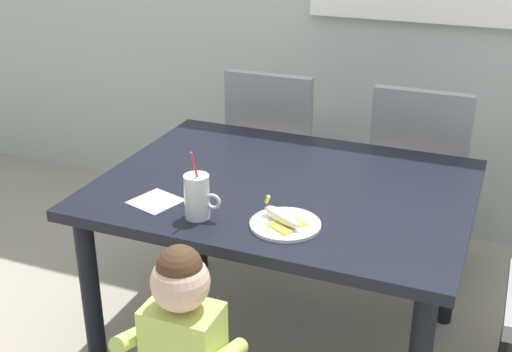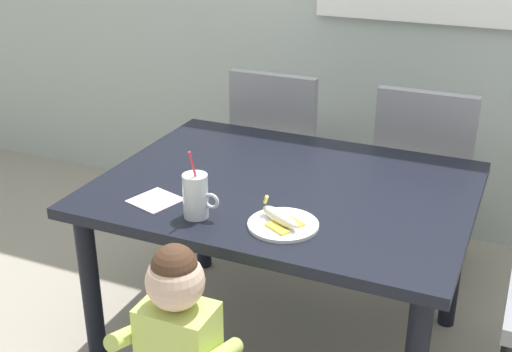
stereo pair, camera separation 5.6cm
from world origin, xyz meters
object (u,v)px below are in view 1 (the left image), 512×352
snack_plate (285,224)px  peeled_banana (282,217)px  dining_chair_left (276,151)px  milk_cup (197,199)px  toddler_standing (183,341)px  dining_chair_right (419,173)px  paper_napkin (156,202)px  dining_table (285,206)px

snack_plate → peeled_banana: 0.03m
dining_chair_left → snack_plate: (0.43, -1.06, 0.20)m
dining_chair_left → milk_cup: (0.14, -1.11, 0.26)m
toddler_standing → snack_plate: size_ratio=3.64×
dining_chair_right → toddler_standing: dining_chair_right is taller
dining_chair_right → snack_plate: dining_chair_right is taller
dining_chair_left → snack_plate: bearing=111.9°
paper_napkin → toddler_standing: bearing=-52.3°
dining_table → toddler_standing: (-0.05, -0.72, -0.12)m
dining_table → snack_plate: (0.11, -0.31, 0.10)m
peeled_banana → paper_napkin: (-0.47, -0.00, -0.03)m
dining_chair_right → snack_plate: 1.11m
dining_table → peeled_banana: bearing=-71.6°
dining_chair_left → dining_chair_right: same height
dining_chair_left → toddler_standing: size_ratio=1.15×
milk_cup → paper_napkin: (-0.19, 0.05, -0.06)m
paper_napkin → dining_chair_right: bearing=54.9°
dining_chair_right → milk_cup: milk_cup is taller
dining_table → dining_chair_left: size_ratio=1.40×
paper_napkin → peeled_banana: bearing=0.1°
toddler_standing → paper_napkin: toddler_standing is taller
dining_chair_right → milk_cup: size_ratio=3.87×
dining_table → toddler_standing: bearing=-94.1°
dining_chair_right → milk_cup: 1.27m
milk_cup → snack_plate: bearing=9.8°
milk_cup → snack_plate: 0.30m
dining_table → dining_chair_right: size_ratio=1.40×
dining_chair_right → dining_chair_left: bearing=-0.1°
dining_table → snack_plate: size_ratio=5.83×
snack_plate → paper_napkin: bearing=-179.5°
dining_table → toddler_standing: 0.73m
milk_cup → dining_chair_left: bearing=97.1°
dining_chair_left → paper_napkin: 1.08m
dining_chair_right → dining_table: bearing=62.7°
toddler_standing → paper_napkin: size_ratio=5.59×
dining_table → dining_chair_right: (0.38, 0.74, -0.10)m
dining_table → dining_chair_right: dining_chair_right is taller
dining_chair_right → snack_plate: bearing=75.6°
dining_table → paper_napkin: 0.49m
toddler_standing → paper_napkin: (-0.31, 0.40, 0.21)m
dining_chair_right → paper_napkin: (-0.75, -1.06, 0.20)m
dining_chair_right → peeled_banana: size_ratio=5.67×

